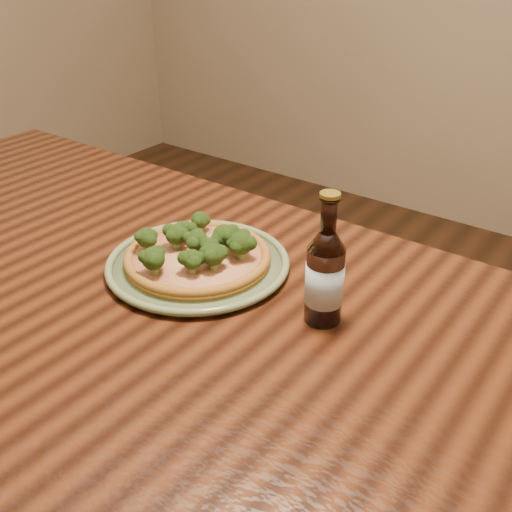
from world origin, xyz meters
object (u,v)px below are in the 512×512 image
Objects in this scene: table at (100,315)px; beer_bottle at (325,276)px; plate at (198,263)px; pizza at (198,254)px.

beer_bottle is at bearing 16.82° from table.
pizza reaches higher than plate.
beer_bottle reaches higher than plate.
plate is at bearing 41.17° from table.
table is at bearing -138.83° from plate.
beer_bottle is at bearing -0.35° from plate.
beer_bottle is (0.26, -0.00, 0.07)m from plate.
table is at bearing -139.19° from pizza.
table is at bearing -140.98° from beer_bottle.
pizza is 1.21× the size of beer_bottle.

